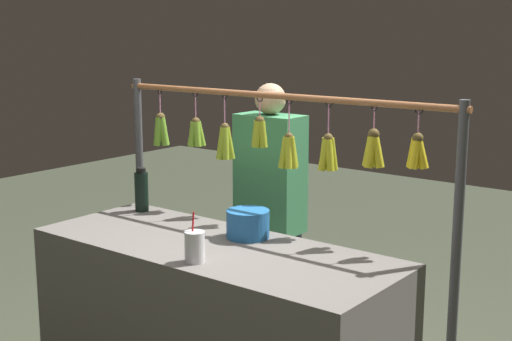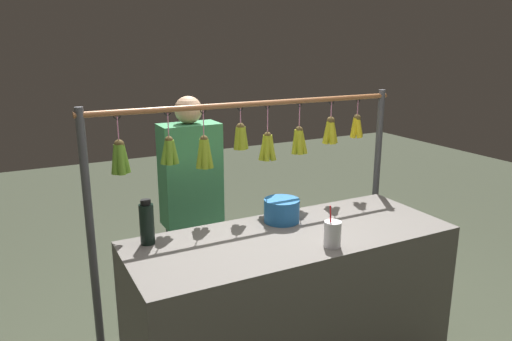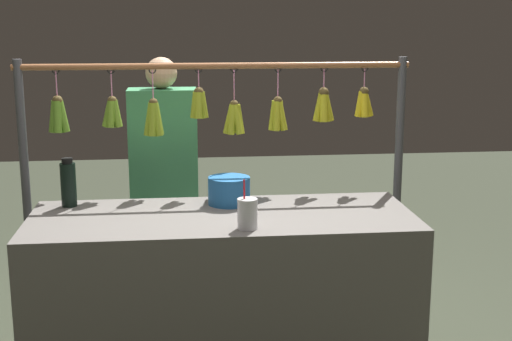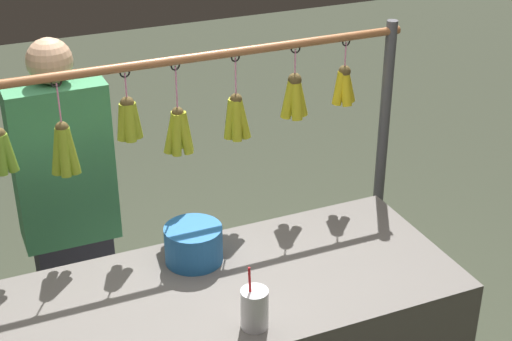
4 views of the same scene
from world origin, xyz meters
name	(u,v)px [view 3 (image 3 of 4)]	position (x,y,z in m)	size (l,w,h in m)	color
market_counter	(223,308)	(0.00, 0.00, 0.46)	(1.78, 0.69, 0.92)	#66605B
display_rack	(214,144)	(0.01, -0.46, 1.17)	(2.00, 0.11, 1.61)	#4C4C51
water_bottle	(68,184)	(0.72, -0.23, 1.03)	(0.07, 0.07, 0.24)	black
blue_bucket	(229,191)	(-0.05, -0.19, 0.98)	(0.20, 0.20, 0.13)	#2365A8
drink_cup	(247,214)	(-0.09, 0.23, 0.98)	(0.09, 0.09, 0.22)	silver
vendor_person	(165,200)	(0.28, -0.80, 0.79)	(0.38, 0.21, 1.60)	#2D2D38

